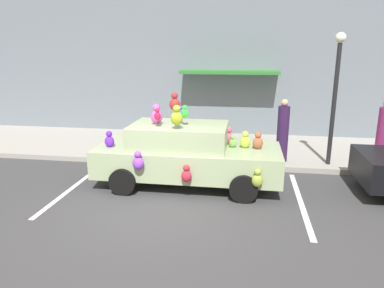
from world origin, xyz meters
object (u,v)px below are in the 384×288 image
(pedestrian_near_shopfront, at_px, (384,133))
(pedestrian_walking_past, at_px, (283,133))
(teddy_bear_on_sidewalk, at_px, (151,144))
(plush_covered_car, at_px, (186,153))
(street_lamp_post, at_px, (336,85))

(pedestrian_near_shopfront, bearing_deg, pedestrian_walking_past, -171.36)
(teddy_bear_on_sidewalk, xyz_separation_m, pedestrian_near_shopfront, (6.91, 0.25, 0.56))
(plush_covered_car, bearing_deg, pedestrian_near_shopfront, 23.59)
(pedestrian_near_shopfront, distance_m, pedestrian_walking_past, 2.92)
(plush_covered_car, height_order, street_lamp_post, street_lamp_post)
(plush_covered_car, xyz_separation_m, street_lamp_post, (3.83, 1.82, 1.58))
(pedestrian_walking_past, bearing_deg, plush_covered_car, -142.64)
(teddy_bear_on_sidewalk, bearing_deg, pedestrian_walking_past, -2.70)
(plush_covered_car, relative_size, pedestrian_walking_past, 2.49)
(teddy_bear_on_sidewalk, xyz_separation_m, pedestrian_walking_past, (4.02, -0.19, 0.56))
(plush_covered_car, distance_m, street_lamp_post, 4.52)
(plush_covered_car, xyz_separation_m, teddy_bear_on_sidewalk, (-1.51, 2.11, -0.36))
(street_lamp_post, xyz_separation_m, pedestrian_walking_past, (-1.31, 0.10, -1.39))
(teddy_bear_on_sidewalk, xyz_separation_m, street_lamp_post, (5.33, -0.29, 1.94))
(pedestrian_walking_past, bearing_deg, teddy_bear_on_sidewalk, 177.30)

